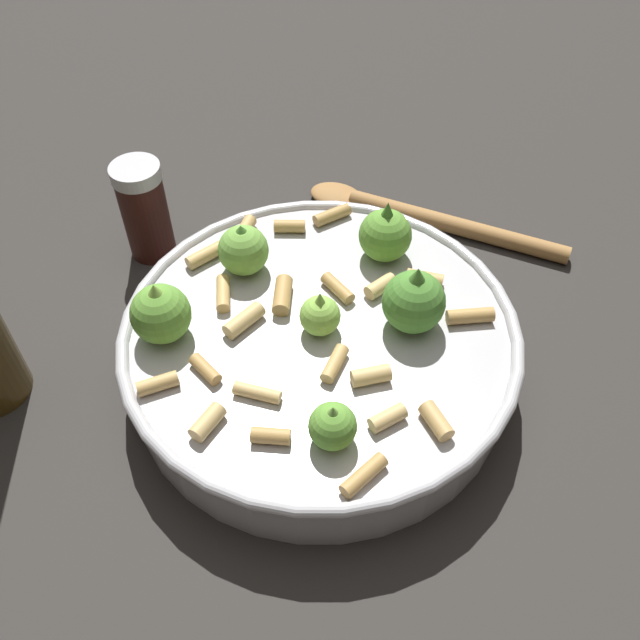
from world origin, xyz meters
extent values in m
plane|color=#2D2B28|center=(0.00, 0.00, 0.00)|extent=(2.40, 2.40, 0.00)
cylinder|color=#B7B7BC|center=(0.00, 0.00, 0.02)|extent=(0.28, 0.28, 0.05)
torus|color=#B7B7BC|center=(0.00, 0.00, 0.05)|extent=(0.29, 0.29, 0.01)
sphere|color=#609E38|center=(-0.05, 0.08, 0.06)|extent=(0.03, 0.03, 0.03)
cone|color=#75B247|center=(-0.05, 0.08, 0.08)|extent=(0.01, 0.01, 0.01)
sphere|color=#609E38|center=(-0.01, -0.09, 0.07)|extent=(0.04, 0.04, 0.04)
cone|color=#4C8933|center=(-0.01, -0.09, 0.09)|extent=(0.02, 0.02, 0.02)
sphere|color=#75B247|center=(0.08, -0.03, 0.07)|extent=(0.04, 0.04, 0.04)
cone|color=#4C8933|center=(0.08, -0.03, 0.08)|extent=(0.02, 0.02, 0.01)
sphere|color=#8CC64C|center=(0.00, 0.00, 0.06)|extent=(0.03, 0.03, 0.03)
cone|color=#8CC64C|center=(0.00, 0.00, 0.08)|extent=(0.01, 0.01, 0.01)
sphere|color=#609E38|center=(0.09, 0.06, 0.07)|extent=(0.04, 0.04, 0.04)
cone|color=#8CC64C|center=(0.09, 0.06, 0.09)|extent=(0.02, 0.02, 0.02)
sphere|color=#4C8933|center=(-0.05, -0.04, 0.07)|extent=(0.04, 0.04, 0.04)
cone|color=#4C8933|center=(-0.05, -0.04, 0.09)|extent=(0.02, 0.02, 0.02)
cylinder|color=tan|center=(-0.05, -0.08, 0.05)|extent=(0.03, 0.02, 0.01)
cylinder|color=tan|center=(0.05, 0.07, 0.05)|extent=(0.03, 0.02, 0.01)
cylinder|color=tan|center=(-0.10, 0.04, 0.05)|extent=(0.03, 0.02, 0.01)
cylinder|color=tan|center=(0.02, 0.11, 0.05)|extent=(0.01, 0.03, 0.01)
cylinder|color=tan|center=(0.08, 0.01, 0.05)|extent=(0.03, 0.03, 0.01)
cylinder|color=tan|center=(0.11, -0.02, 0.05)|extent=(0.02, 0.03, 0.01)
cylinder|color=tan|center=(-0.08, 0.05, 0.05)|extent=(0.02, 0.03, 0.01)
cylinder|color=tan|center=(-0.02, -0.05, 0.05)|extent=(0.02, 0.03, 0.01)
cylinder|color=tan|center=(-0.05, 0.02, 0.05)|extent=(0.03, 0.03, 0.01)
cylinder|color=tan|center=(0.10, -0.06, 0.05)|extent=(0.02, 0.04, 0.01)
cylinder|color=tan|center=(0.01, 0.07, 0.05)|extent=(0.03, 0.02, 0.01)
cylinder|color=tan|center=(0.05, 0.02, 0.05)|extent=(0.02, 0.03, 0.01)
cylinder|color=tan|center=(0.04, -0.01, 0.05)|extent=(0.03, 0.03, 0.01)
cylinder|color=tan|center=(-0.09, -0.06, 0.05)|extent=(0.03, 0.03, 0.01)
cylinder|color=tan|center=(0.07, -0.08, 0.05)|extent=(0.03, 0.02, 0.01)
cylinder|color=tan|center=(0.01, -0.04, 0.05)|extent=(0.03, 0.02, 0.01)
cylinder|color=tan|center=(0.05, -0.11, 0.05)|extent=(0.03, 0.03, 0.01)
cylinder|color=tan|center=(-0.03, 0.03, 0.05)|extent=(0.01, 0.03, 0.01)
cylinder|color=tan|center=(0.07, 0.10, 0.05)|extent=(0.03, 0.03, 0.01)
cylinder|color=tan|center=(-0.08, 0.09, 0.05)|extent=(0.02, 0.03, 0.01)
cylinder|color=tan|center=(-0.02, 0.10, 0.05)|extent=(0.03, 0.02, 0.01)
cylinder|color=#33140F|center=(0.20, -0.05, 0.04)|extent=(0.04, 0.04, 0.08)
cylinder|color=silver|center=(0.20, -0.05, 0.08)|extent=(0.04, 0.04, 0.01)
cylinder|color=#9E703D|center=(-0.03, -0.20, 0.01)|extent=(0.21, 0.03, 0.02)
ellipsoid|color=#9E703D|center=(0.08, -0.19, 0.01)|extent=(0.05, 0.04, 0.01)
camera|label=1|loc=(-0.15, 0.28, 0.41)|focal=37.94mm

